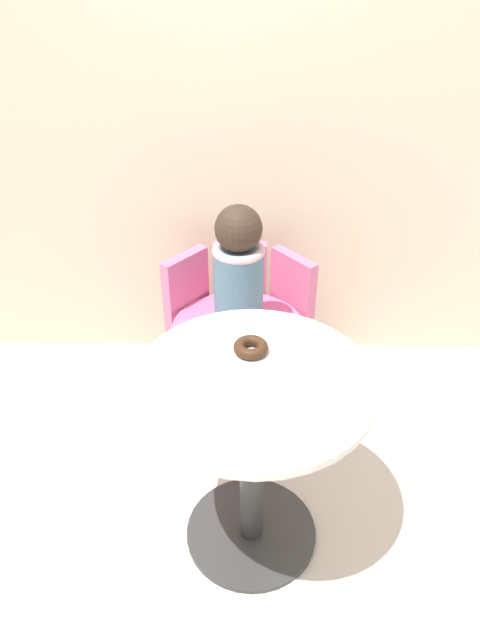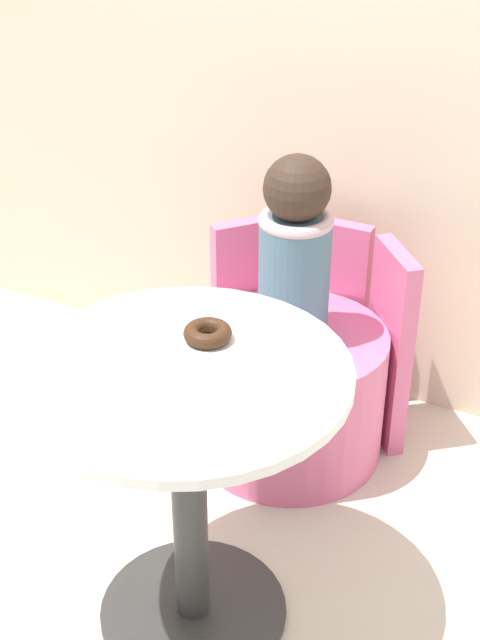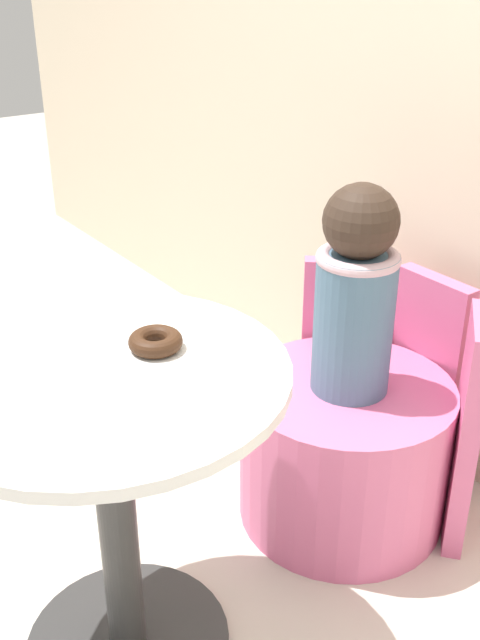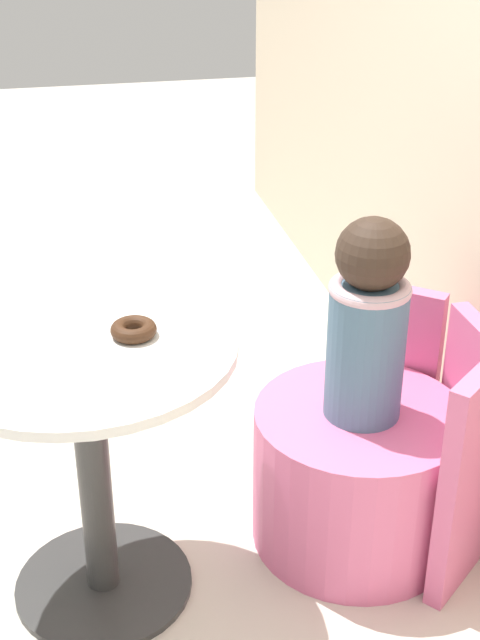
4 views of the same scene
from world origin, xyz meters
TOP-DOWN VIEW (x-y plane):
  - ground_plane at (0.00, 0.00)m, footprint 12.00×12.00m
  - round_table at (0.02, -0.03)m, footprint 0.72×0.72m
  - tub_chair at (-0.03, 0.68)m, footprint 0.57×0.57m
  - booth_backrest at (-0.03, 0.92)m, footprint 0.67×0.24m
  - child_figure at (-0.03, 0.68)m, footprint 0.21×0.21m
  - donut at (0.01, 0.09)m, footprint 0.11×0.11m

SIDE VIEW (x-z plane):
  - ground_plane at x=0.00m, z-range 0.00..0.00m
  - tub_chair at x=-0.03m, z-range 0.00..0.41m
  - booth_backrest at x=-0.03m, z-range 0.00..0.65m
  - round_table at x=0.02m, z-range 0.15..0.88m
  - child_figure at x=-0.03m, z-range 0.41..0.96m
  - donut at x=0.01m, z-range 0.74..0.77m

